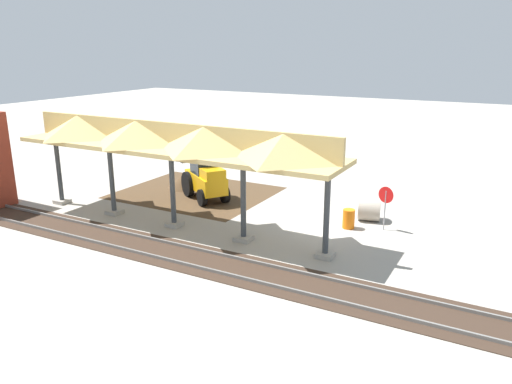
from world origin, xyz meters
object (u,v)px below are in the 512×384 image
at_px(backhoe, 205,176).
at_px(traffic_barrel, 349,219).
at_px(stop_sign, 386,199).
at_px(concrete_pipe, 369,210).

distance_m(backhoe, traffic_barrel, 8.61).
height_order(stop_sign, traffic_barrel, stop_sign).
height_order(stop_sign, backhoe, backhoe).
bearing_deg(stop_sign, backhoe, -1.29).
bearing_deg(backhoe, stop_sign, 178.71).
bearing_deg(traffic_barrel, stop_sign, -159.65).
relative_size(concrete_pipe, traffic_barrel, 1.41).
bearing_deg(stop_sign, traffic_barrel, 20.35).
distance_m(stop_sign, concrete_pipe, 1.66).
xyz_separation_m(backhoe, concrete_pipe, (-9.06, -0.74, -0.74)).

